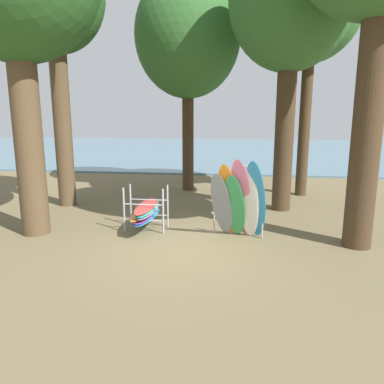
{
  "coord_description": "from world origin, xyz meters",
  "views": [
    {
      "loc": [
        1.4,
        -8.06,
        3.07
      ],
      "look_at": [
        0.06,
        1.51,
        1.1
      ],
      "focal_mm": 33.34,
      "sensor_mm": 36.0,
      "label": 1
    }
  ],
  "objects_px": {
    "tree_far_left_back": "(312,4)",
    "board_storage_rack": "(147,211)",
    "tree_mid_behind": "(188,37)",
    "leaning_board_pile": "(239,203)",
    "tree_deep_back": "(291,1)"
  },
  "relations": [
    {
      "from": "tree_deep_back",
      "to": "leaning_board_pile",
      "type": "distance_m",
      "value": 6.78
    },
    {
      "from": "tree_deep_back",
      "to": "board_storage_rack",
      "type": "xyz_separation_m",
      "value": [
        -4.0,
        -2.9,
        -6.12
      ]
    },
    {
      "from": "tree_mid_behind",
      "to": "board_storage_rack",
      "type": "relative_size",
      "value": 4.2
    },
    {
      "from": "tree_far_left_back",
      "to": "board_storage_rack",
      "type": "relative_size",
      "value": 4.51
    },
    {
      "from": "tree_deep_back",
      "to": "board_storage_rack",
      "type": "height_order",
      "value": "tree_deep_back"
    },
    {
      "from": "tree_far_left_back",
      "to": "leaning_board_pile",
      "type": "xyz_separation_m",
      "value": [
        -2.49,
        -6.01,
        -6.33
      ]
    },
    {
      "from": "leaning_board_pile",
      "to": "board_storage_rack",
      "type": "bearing_deg",
      "value": 168.72
    },
    {
      "from": "tree_far_left_back",
      "to": "board_storage_rack",
      "type": "xyz_separation_m",
      "value": [
        -5.06,
        -5.5,
        -6.77
      ]
    },
    {
      "from": "tree_mid_behind",
      "to": "tree_deep_back",
      "type": "distance_m",
      "value": 4.86
    },
    {
      "from": "tree_mid_behind",
      "to": "leaning_board_pile",
      "type": "height_order",
      "value": "tree_mid_behind"
    },
    {
      "from": "tree_mid_behind",
      "to": "board_storage_rack",
      "type": "height_order",
      "value": "tree_mid_behind"
    },
    {
      "from": "tree_far_left_back",
      "to": "board_storage_rack",
      "type": "bearing_deg",
      "value": -132.66
    },
    {
      "from": "tree_far_left_back",
      "to": "leaning_board_pile",
      "type": "relative_size",
      "value": 4.44
    },
    {
      "from": "board_storage_rack",
      "to": "tree_mid_behind",
      "type": "bearing_deg",
      "value": 87.37
    },
    {
      "from": "tree_mid_behind",
      "to": "tree_far_left_back",
      "type": "distance_m",
      "value": 4.9
    }
  ]
}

